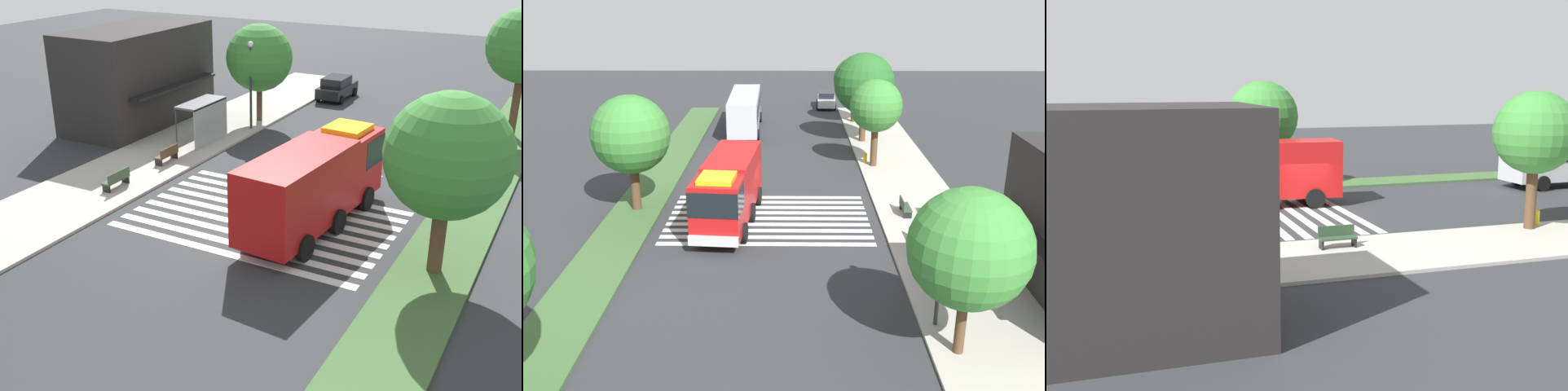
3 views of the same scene
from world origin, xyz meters
TOP-DOWN VIEW (x-y plane):
  - ground_plane at (0.00, 0.00)m, footprint 120.00×120.00m
  - sidewalk at (0.00, 9.15)m, footprint 60.00×5.38m
  - median_strip at (0.00, -7.95)m, footprint 60.00×3.00m
  - crosswalk at (1.89, 0.00)m, footprint 7.65×11.62m
  - fire_truck at (2.61, -2.22)m, footprint 9.41×3.40m
  - parked_car_west at (-31.05, 5.26)m, footprint 4.69×2.29m
  - transit_bus at (-19.86, -2.90)m, footprint 10.75×3.02m
  - bus_stop_shelter at (9.61, 8.01)m, footprint 3.50×1.40m
  - bench_near_shelter at (5.61, 8.00)m, footprint 1.60×0.50m
  - bench_west_of_shelter at (1.39, 8.00)m, footprint 1.60×0.50m
  - street_lamp at (13.37, 7.05)m, footprint 0.36×0.36m
  - sidewalk_tree_far_west at (-23.33, 7.45)m, footprint 4.08×4.08m
  - sidewalk_tree_west at (-15.73, 7.45)m, footprint 5.08×5.08m
  - sidewalk_tree_center at (-8.40, 7.45)m, footprint 3.80×3.80m
  - sidewalk_tree_far_east at (15.24, 7.45)m, footprint 4.33×4.33m
  - median_tree_far_west at (0.70, -7.95)m, footprint 4.57×4.57m
  - fire_hydrant at (-9.18, 6.95)m, footprint 0.28×0.28m

SIDE VIEW (x-z plane):
  - ground_plane at x=0.00m, z-range 0.00..0.00m
  - crosswalk at x=1.89m, z-range 0.00..0.01m
  - sidewalk at x=0.00m, z-range 0.00..0.14m
  - median_strip at x=0.00m, z-range 0.00..0.14m
  - fire_hydrant at x=-9.18m, z-range 0.14..0.84m
  - bench_near_shelter at x=5.61m, z-range 0.14..1.04m
  - bench_west_of_shelter at x=1.39m, z-range 0.14..1.04m
  - parked_car_west at x=-31.05m, z-range 0.03..1.72m
  - bus_stop_shelter at x=9.61m, z-range 0.66..3.12m
  - transit_bus at x=-19.86m, z-range 0.33..3.78m
  - fire_truck at x=2.61m, z-range 0.22..3.99m
  - street_lamp at x=13.37m, z-range 0.68..6.22m
  - sidewalk_tree_far_west at x=-23.33m, z-range 1.17..7.37m
  - sidewalk_tree_far_east at x=15.24m, z-range 1.13..7.48m
  - sidewalk_tree_center at x=-8.40m, z-range 1.39..7.78m
  - median_tree_far_west at x=0.70m, z-range 1.26..8.13m
  - sidewalk_tree_west at x=-15.73m, z-range 1.31..8.77m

